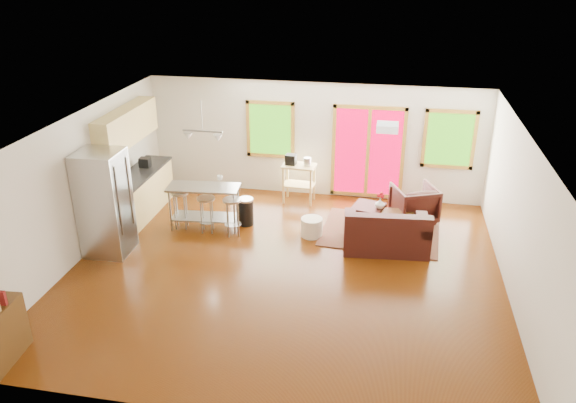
% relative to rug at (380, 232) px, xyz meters
% --- Properties ---
extents(floor, '(7.50, 7.00, 0.02)m').
position_rel_rug_xyz_m(floor, '(-1.60, -1.78, -0.02)').
color(floor, '#3C1A04').
rests_on(floor, ground).
extents(ceiling, '(7.50, 7.00, 0.02)m').
position_rel_rug_xyz_m(ceiling, '(-1.60, -1.78, 2.60)').
color(ceiling, white).
rests_on(ceiling, ground).
extents(back_wall, '(7.50, 0.02, 2.60)m').
position_rel_rug_xyz_m(back_wall, '(-1.60, 1.73, 1.29)').
color(back_wall, silver).
rests_on(back_wall, ground).
extents(left_wall, '(0.02, 7.00, 2.60)m').
position_rel_rug_xyz_m(left_wall, '(-5.36, -1.78, 1.29)').
color(left_wall, silver).
rests_on(left_wall, ground).
extents(right_wall, '(0.02, 7.00, 2.60)m').
position_rel_rug_xyz_m(right_wall, '(2.16, -1.78, 1.29)').
color(right_wall, silver).
rests_on(right_wall, ground).
extents(front_wall, '(7.50, 0.02, 2.60)m').
position_rel_rug_xyz_m(front_wall, '(-1.60, -5.29, 1.29)').
color(front_wall, silver).
rests_on(front_wall, ground).
extents(window_left, '(1.10, 0.05, 1.30)m').
position_rel_rug_xyz_m(window_left, '(-2.60, 1.68, 1.49)').
color(window_left, '#1F4E0A').
rests_on(window_left, back_wall).
extents(french_doors, '(1.60, 0.05, 2.10)m').
position_rel_rug_xyz_m(french_doors, '(-0.40, 1.68, 1.09)').
color(french_doors, '#A20023').
rests_on(french_doors, back_wall).
extents(window_right, '(1.10, 0.05, 1.30)m').
position_rel_rug_xyz_m(window_right, '(1.30, 1.68, 1.49)').
color(window_right, '#1F4E0A').
rests_on(window_right, back_wall).
extents(rug, '(2.40, 1.91, 0.02)m').
position_rel_rug_xyz_m(rug, '(0.00, 0.00, 0.00)').
color(rug, '#4F5E36').
rests_on(rug, floor).
extents(loveseat, '(1.64, 1.02, 0.84)m').
position_rel_rug_xyz_m(loveseat, '(0.12, -0.67, 0.32)').
color(loveseat, black).
rests_on(loveseat, floor).
extents(coffee_table, '(0.92, 0.55, 0.36)m').
position_rel_rug_xyz_m(coffee_table, '(0.19, 0.16, 0.30)').
color(coffee_table, '#3C250D').
rests_on(coffee_table, floor).
extents(armchair, '(1.06, 1.03, 0.85)m').
position_rel_rug_xyz_m(armchair, '(0.65, 0.71, 0.41)').
color(armchair, black).
rests_on(armchair, floor).
extents(ottoman, '(0.74, 0.74, 0.40)m').
position_rel_rug_xyz_m(ottoman, '(-0.27, 0.37, 0.19)').
color(ottoman, black).
rests_on(ottoman, floor).
extents(pouf, '(0.54, 0.54, 0.37)m').
position_rel_rug_xyz_m(pouf, '(-1.33, -0.39, 0.18)').
color(pouf, '#EFEBCD').
rests_on(pouf, floor).
extents(vase, '(0.26, 0.27, 0.35)m').
position_rel_rug_xyz_m(vase, '(-0.05, 0.29, 0.51)').
color(vase, silver).
rests_on(vase, coffee_table).
extents(book, '(0.22, 0.09, 0.30)m').
position_rel_rug_xyz_m(book, '(0.72, -0.05, 0.54)').
color(book, maroon).
rests_on(book, coffee_table).
extents(cabinets, '(0.64, 2.24, 2.30)m').
position_rel_rug_xyz_m(cabinets, '(-5.09, -0.08, 0.92)').
color(cabinets, '#D6BB6C').
rests_on(cabinets, floor).
extents(refrigerator, '(0.83, 0.79, 1.97)m').
position_rel_rug_xyz_m(refrigerator, '(-4.94, -1.70, 0.97)').
color(refrigerator, '#B7BABC').
rests_on(refrigerator, floor).
extents(island, '(1.47, 0.70, 0.90)m').
position_rel_rug_xyz_m(island, '(-3.51, -0.42, 0.61)').
color(island, '#B7BABC').
rests_on(island, floor).
extents(cup, '(0.14, 0.12, 0.11)m').
position_rel_rug_xyz_m(cup, '(-3.26, -0.13, 0.99)').
color(cup, white).
rests_on(cup, island).
extents(bar_stool_a, '(0.44, 0.44, 0.79)m').
position_rel_rug_xyz_m(bar_stool_a, '(-3.99, -0.51, 0.58)').
color(bar_stool_a, '#B7BABC').
rests_on(bar_stool_a, floor).
extents(bar_stool_b, '(0.40, 0.40, 0.75)m').
position_rel_rug_xyz_m(bar_stool_b, '(-3.41, -0.60, 0.55)').
color(bar_stool_b, '#B7BABC').
rests_on(bar_stool_b, floor).
extents(bar_stool_c, '(0.48, 0.48, 0.77)m').
position_rel_rug_xyz_m(bar_stool_c, '(-2.87, -0.63, 0.56)').
color(bar_stool_c, '#B7BABC').
rests_on(bar_stool_c, floor).
extents(trash_can, '(0.40, 0.40, 0.58)m').
position_rel_rug_xyz_m(trash_can, '(-2.73, -0.13, 0.28)').
color(trash_can, black).
rests_on(trash_can, floor).
extents(kitchen_cart, '(0.75, 0.51, 1.10)m').
position_rel_rug_xyz_m(kitchen_cart, '(-1.89, 1.21, 0.74)').
color(kitchen_cart, '#D6BB6C').
rests_on(kitchen_cart, floor).
extents(ceiling_flush, '(0.35, 0.35, 0.12)m').
position_rel_rug_xyz_m(ceiling_flush, '(-0.00, -1.18, 2.52)').
color(ceiling_flush, white).
rests_on(ceiling_flush, ceiling).
extents(pendant_light, '(0.80, 0.18, 0.79)m').
position_rel_rug_xyz_m(pendant_light, '(-3.50, -0.28, 1.89)').
color(pendant_light, gray).
rests_on(pendant_light, ceiling).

